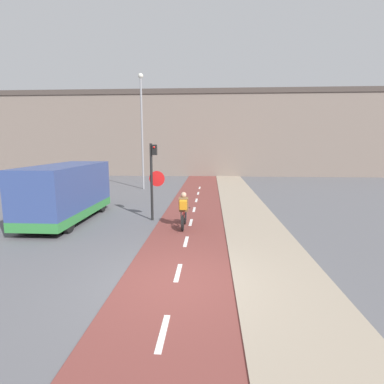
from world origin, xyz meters
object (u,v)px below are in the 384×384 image
traffic_light_pole (153,174)px  street_lamp_far (142,121)px  van (66,194)px  cyclist_near (184,211)px

traffic_light_pole → street_lamp_far: 9.73m
van → street_lamp_far: bearing=82.4°
traffic_light_pole → street_lamp_far: street_lamp_far is taller
traffic_light_pole → street_lamp_far: bearing=105.5°
street_lamp_far → cyclist_near: bearing=-68.9°
street_lamp_far → van: size_ratio=1.51×
traffic_light_pole → street_lamp_far: (-2.49, 8.97, 2.82)m
traffic_light_pole → van: bearing=-175.1°
street_lamp_far → cyclist_near: (3.90, -10.11, -4.18)m
street_lamp_far → van: bearing=-97.6°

